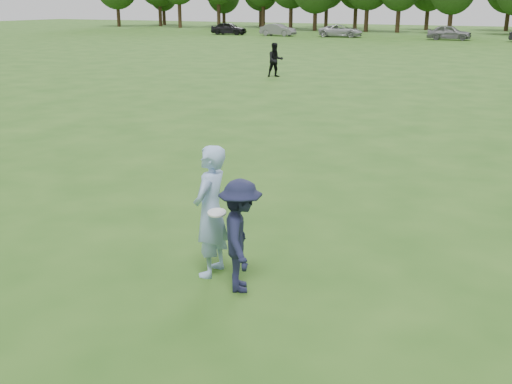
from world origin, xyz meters
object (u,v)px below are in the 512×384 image
defender (241,236)px  car_b (278,30)px  thrower (211,211)px  car_c (341,31)px  player_far_a (275,60)px  car_a (229,28)px  car_e (449,33)px

defender → car_b: bearing=-5.4°
defender → car_b: 65.15m
thrower → defender: 0.71m
thrower → car_c: (-18.39, 60.36, -0.31)m
player_far_a → car_a: bearing=81.8°
thrower → defender: (0.64, -0.26, -0.18)m
car_c → car_e: (12.00, -0.11, 0.08)m
thrower → car_e: size_ratio=0.44×
car_b → car_c: 7.49m
car_b → car_a: bearing=95.9°
defender → car_b: (-26.44, 59.55, -0.12)m
car_b → car_e: 19.43m
car_b → thrower: bearing=-152.7°
thrower → car_b: thrower is taller
thrower → car_a: (-32.26, 59.05, -0.26)m
thrower → car_e: 60.59m
car_b → player_far_a: bearing=-152.0°
car_a → player_far_a: bearing=-150.5°
thrower → car_c: 63.10m
car_a → car_e: bearing=-90.1°
thrower → car_e: thrower is taller
car_e → car_b: bearing=88.9°
defender → car_c: (-19.03, 60.62, -0.13)m
thrower → car_b: (-25.80, 59.28, -0.30)m
car_b → car_c: bearing=-77.9°
car_b → car_e: car_e is taller
player_far_a → car_b: player_far_a is taller
car_e → car_c: bearing=85.6°
car_a → car_c: bearing=-87.4°
thrower → car_e: bearing=-177.8°
car_c → car_e: 12.00m
player_far_a → car_a: 42.77m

